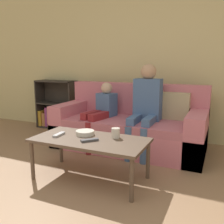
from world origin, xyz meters
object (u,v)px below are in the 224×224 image
Objects in this scene: person_adult at (146,103)px; tv_remote_0 at (90,140)px; coffee_table at (90,142)px; tv_remote_1 at (59,135)px; bookshelf at (56,109)px; cup_near at (116,133)px; couch at (130,127)px; snack_bowl at (85,133)px; person_child at (100,111)px.

person_adult is 1.11m from tv_remote_0.
tv_remote_1 is at bearing -173.94° from coffee_table.
bookshelf is 2.04m from tv_remote_1.
tv_remote_1 reaches higher than coffee_table.
person_adult is (1.87, -0.59, 0.33)m from bookshelf.
cup_near is at bearing 31.22° from coffee_table.
person_adult reaches higher than tv_remote_1.
couch is 1.00m from snack_bowl.
person_adult reaches higher than cup_near.
snack_bowl reaches higher than tv_remote_0.
cup_near reaches higher than snack_bowl.
couch is at bearing -17.36° from bookshelf.
cup_near is 0.63× the size of tv_remote_0.
person_adult is 7.34× the size of tv_remote_0.
couch is at bearing 132.81° from tv_remote_0.
coffee_table is 5.95× the size of snack_bowl.
cup_near is 0.34m from snack_bowl.
coffee_table is 11.47× the size of cup_near.
bookshelf is at bearing 124.48° from tv_remote_1.
tv_remote_1 is at bearing -122.13° from person_adult.
person_child is 0.87m from snack_bowl.
couch is at bearing 88.26° from coffee_table.
couch is 1.16m from tv_remote_0.
bookshelf reaches higher than cup_near.
snack_bowl is at bearing -62.01° from person_child.
tv_remote_0 and tv_remote_1 have the same top height.
couch reaches higher than cup_near.
bookshelf is 8.62× the size of cup_near.
person_adult is at bearing 66.05° from snack_bowl.
coffee_table is at bearing -41.12° from snack_bowl.
couch is 1.76× the size of coffee_table.
tv_remote_1 is (-0.39, 0.04, 0.00)m from tv_remote_0.
snack_bowl is at bearing -98.49° from couch.
bookshelf reaches higher than snack_bowl.
person_child is 0.97m from tv_remote_1.
snack_bowl is (-0.15, -0.98, 0.16)m from couch.
tv_remote_0 is at bearing -62.36° from coffee_table.
couch is 0.46m from person_adult.
person_child is 5.22× the size of tv_remote_1.
snack_bowl is (-0.39, -0.89, -0.22)m from person_adult.
person_adult is at bearing 55.42° from tv_remote_1.
person_adult is at bearing 16.68° from person_child.
cup_near is at bearing -38.61° from bookshelf.
bookshelf is at bearing 161.77° from person_adult.
couch is 2.25× the size of person_child.
tv_remote_0 is at bearing -56.79° from person_child.
bookshelf reaches higher than coffee_table.
tv_remote_0 is 0.82× the size of snack_bowl.
bookshelf is 5.01× the size of tv_remote_1.
person_child is 0.99m from cup_near.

